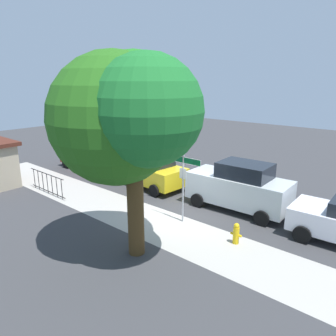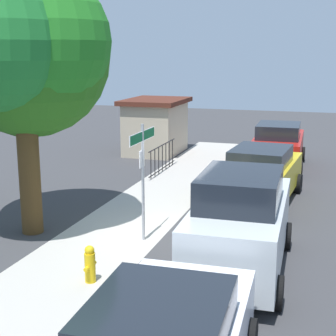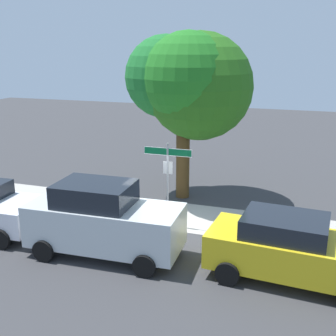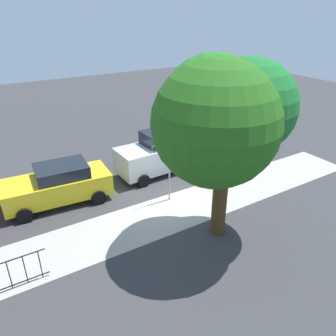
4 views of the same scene
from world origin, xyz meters
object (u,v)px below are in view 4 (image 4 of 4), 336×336
(street_sign, at_px, (169,157))
(shade_tree, at_px, (223,115))
(car_silver, at_px, (161,153))
(car_white, at_px, (232,141))
(fire_hydrant, at_px, (217,180))
(car_yellow, at_px, (58,184))

(street_sign, height_order, shade_tree, shade_tree)
(shade_tree, height_order, car_silver, shade_tree)
(car_white, bearing_deg, street_sign, 20.42)
(street_sign, relative_size, car_white, 0.70)
(car_white, relative_size, fire_hydrant, 5.33)
(shade_tree, relative_size, car_silver, 1.43)
(shade_tree, distance_m, car_white, 8.60)
(car_white, height_order, car_silver, car_silver)
(car_yellow, height_order, fire_hydrant, car_yellow)
(street_sign, xyz_separation_m, shade_tree, (-0.15, 2.96, 2.55))
(shade_tree, xyz_separation_m, car_silver, (-0.97, -5.55, -3.55))
(shade_tree, relative_size, car_white, 1.57)
(street_sign, bearing_deg, car_silver, -113.45)
(shade_tree, bearing_deg, car_silver, -99.96)
(street_sign, xyz_separation_m, car_white, (-5.72, -2.39, -1.24))
(car_silver, height_order, car_yellow, car_silver)
(street_sign, distance_m, fire_hydrant, 3.08)
(street_sign, relative_size, shade_tree, 0.44)
(car_white, xyz_separation_m, car_silver, (4.60, -0.20, 0.24))
(street_sign, height_order, car_white, street_sign)
(street_sign, distance_m, shade_tree, 3.91)
(car_white, distance_m, car_silver, 4.61)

